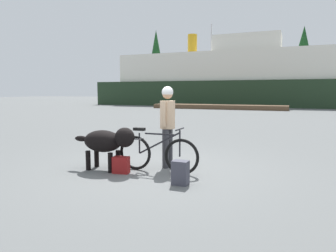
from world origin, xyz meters
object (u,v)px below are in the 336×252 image
at_px(dog, 107,141).
at_px(handbag_pannier, 121,165).
at_px(person_cyclist, 168,119).
at_px(bicycle, 157,153).
at_px(backpack, 180,173).
at_px(ferry_boat, 222,80).
at_px(sailboat_moored, 210,101).

bearing_deg(dog, handbag_pannier, -15.67).
xyz_separation_m(person_cyclist, dog, (-1.04, -0.74, -0.44)).
distance_m(bicycle, dog, 1.06).
bearing_deg(dog, bicycle, 13.55).
bearing_deg(dog, person_cyclist, 35.41).
xyz_separation_m(bicycle, handbag_pannier, (-0.63, -0.35, -0.22)).
distance_m(bicycle, handbag_pannier, 0.75).
relative_size(person_cyclist, backpack, 4.07).
distance_m(person_cyclist, backpack, 1.55).
bearing_deg(person_cyclist, handbag_pannier, -127.59).
height_order(bicycle, backpack, bicycle).
relative_size(dog, backpack, 3.35).
xyz_separation_m(person_cyclist, handbag_pannier, (-0.65, -0.85, -0.88)).
xyz_separation_m(person_cyclist, backpack, (0.70, -1.11, -0.83)).
relative_size(ferry_boat, sailboat_moored, 3.18).
height_order(ferry_boat, sailboat_moored, sailboat_moored).
distance_m(person_cyclist, dog, 1.35).
xyz_separation_m(dog, handbag_pannier, (0.39, -0.11, -0.43)).
relative_size(dog, sailboat_moored, 0.15).
bearing_deg(person_cyclist, ferry_boat, 100.19).
height_order(bicycle, person_cyclist, person_cyclist).
distance_m(person_cyclist, ferry_boat, 30.26).
xyz_separation_m(backpack, sailboat_moored, (-7.21, 30.09, 0.31)).
height_order(person_cyclist, backpack, person_cyclist).
xyz_separation_m(dog, backpack, (1.73, -0.37, -0.39)).
relative_size(dog, ferry_boat, 0.05).
bearing_deg(bicycle, dog, -166.45).
xyz_separation_m(backpack, ferry_boat, (-6.04, 30.83, 2.71)).
relative_size(bicycle, ferry_boat, 0.06).
bearing_deg(ferry_boat, dog, -81.96).
bearing_deg(sailboat_moored, dog, -79.55).
xyz_separation_m(backpack, handbag_pannier, (-1.35, 0.26, -0.05)).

